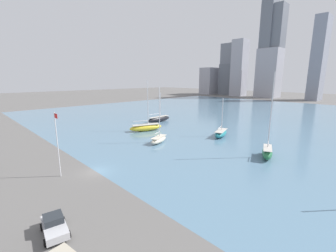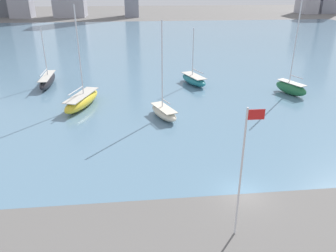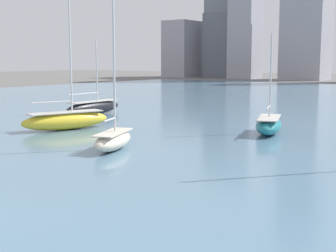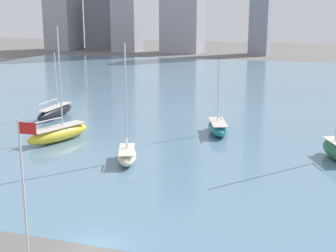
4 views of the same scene
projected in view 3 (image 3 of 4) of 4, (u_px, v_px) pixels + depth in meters
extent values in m
cube|color=#9E9EA8|center=(182.00, 49.00, 208.77)|extent=(12.31, 14.69, 24.65)
cube|color=slate|center=(226.00, 25.00, 205.03)|extent=(14.36, 14.54, 45.52)
cube|color=slate|center=(221.00, 45.00, 201.04)|extent=(14.89, 7.44, 27.49)
cube|color=#9E9EA8|center=(246.00, 21.00, 187.49)|extent=(10.36, 11.73, 46.21)
cube|color=#9E9EA8|center=(306.00, 30.00, 175.36)|extent=(15.92, 14.44, 37.04)
ellipsoid|color=yellow|center=(66.00, 121.00, 49.78)|extent=(5.43, 9.97, 1.92)
cube|color=#BCB7AD|center=(66.00, 112.00, 49.65)|extent=(4.45, 8.17, 0.10)
cube|color=#2D2D33|center=(66.00, 126.00, 49.85)|extent=(0.71, 1.70, 0.86)
cylinder|color=silver|center=(70.00, 52.00, 49.19)|extent=(0.18, 0.18, 12.59)
cylinder|color=silver|center=(52.00, 102.00, 48.63)|extent=(1.55, 4.23, 0.14)
ellipsoid|color=beige|center=(113.00, 141.00, 38.54)|extent=(4.16, 6.56, 1.50)
cube|color=beige|center=(113.00, 132.00, 38.44)|extent=(3.41, 5.38, 0.10)
cube|color=#2D2D33|center=(113.00, 146.00, 38.60)|extent=(0.55, 1.10, 0.68)
cylinder|color=silver|center=(114.00, 61.00, 38.08)|extent=(0.18, 0.18, 11.49)
cylinder|color=silver|center=(110.00, 120.00, 37.62)|extent=(0.97, 2.22, 0.14)
ellipsoid|color=#1E757F|center=(269.00, 125.00, 46.97)|extent=(4.75, 7.83, 1.69)
cube|color=#BCB7AD|center=(269.00, 118.00, 46.86)|extent=(3.90, 6.42, 0.10)
cube|color=#2D2D33|center=(269.00, 130.00, 47.04)|extent=(0.59, 1.32, 0.76)
cylinder|color=silver|center=(271.00, 75.00, 46.81)|extent=(0.18, 0.18, 8.30)
cylinder|color=silver|center=(268.00, 108.00, 45.39)|extent=(1.39, 3.71, 0.14)
ellipsoid|color=black|center=(94.00, 108.00, 63.80)|extent=(2.14, 10.04, 1.85)
cube|color=#BCB7AD|center=(94.00, 101.00, 63.68)|extent=(1.75, 8.23, 0.10)
cube|color=#2D2D33|center=(94.00, 111.00, 63.87)|extent=(0.20, 1.80, 0.83)
cylinder|color=silver|center=(97.00, 70.00, 63.71)|extent=(0.18, 0.18, 8.34)
cylinder|color=silver|center=(83.00, 94.00, 61.95)|extent=(0.26, 5.34, 0.14)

